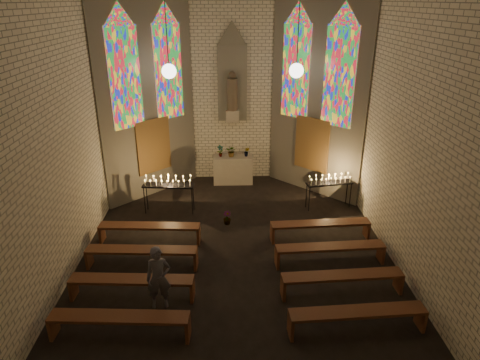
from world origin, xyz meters
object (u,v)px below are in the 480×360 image
object	(u,v)px
aisle_flower_pot	(227,218)
votive_stand_right	(330,181)
visitor	(159,278)
altar	(233,169)
votive_stand_left	(168,183)

from	to	relation	value
aisle_flower_pot	votive_stand_right	size ratio (longest dim) A/B	0.27
visitor	votive_stand_right	bearing A→B (deg)	36.00
aisle_flower_pot	votive_stand_right	world-z (taller)	votive_stand_right
altar	visitor	size ratio (longest dim) A/B	0.97
votive_stand_right	aisle_flower_pot	bearing A→B (deg)	-172.11
aisle_flower_pot	votive_stand_left	xyz separation A→B (m)	(-1.79, 0.84, 0.79)
votive_stand_left	visitor	distance (m)	4.49
visitor	altar	bearing A→B (deg)	67.31
aisle_flower_pot	votive_stand_left	world-z (taller)	votive_stand_left
altar	votive_stand_left	bearing A→B (deg)	-131.48
altar	votive_stand_left	distance (m)	3.09
altar	aisle_flower_pot	bearing A→B (deg)	-94.19
aisle_flower_pot	votive_stand_right	distance (m)	3.46
votive_stand_left	votive_stand_right	world-z (taller)	votive_stand_left
aisle_flower_pot	altar	bearing A→B (deg)	85.81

